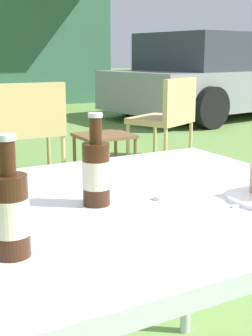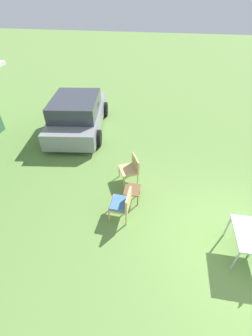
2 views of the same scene
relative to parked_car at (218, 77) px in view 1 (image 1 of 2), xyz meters
The scene contains 8 objects.
parked_car is the anchor object (origin of this frame).
wicker_chair_cushioned 4.96m from the parked_car, 148.47° to the right, with size 0.59×0.52×0.85m.
wicker_chair_plain 3.83m from the parked_car, 137.09° to the right, with size 0.72×0.69×0.85m.
garden_side_table 4.53m from the parked_car, 142.41° to the right, with size 0.48×0.43×0.37m.
patio_table 7.35m from the parked_car, 131.13° to the right, with size 0.94×0.87×0.74m.
cola_bottle_near 7.44m from the parked_car, 131.90° to the right, with size 0.06×0.06×0.21m.
cola_bottle_far 7.75m from the parked_car, 132.35° to the right, with size 0.06×0.06×0.21m.
loose_bottle_cap 7.37m from the parked_car, 130.84° to the right, with size 0.03×0.03×0.01m.
Camera 1 is at (-0.57, -0.94, 1.08)m, focal length 50.00 mm.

